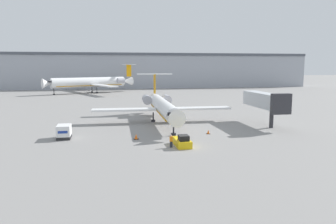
# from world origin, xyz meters

# --- Properties ---
(ground_plane) EXTENTS (600.00, 600.00, 0.00)m
(ground_plane) POSITION_xyz_m (0.00, 0.00, 0.00)
(ground_plane) COLOR gray
(terminal_building) EXTENTS (180.00, 16.80, 16.68)m
(terminal_building) POSITION_xyz_m (0.00, 120.00, 8.37)
(terminal_building) COLOR #9EA3AD
(terminal_building) RESTS_ON ground
(airplane_main) EXTENTS (26.38, 29.64, 8.91)m
(airplane_main) POSITION_xyz_m (0.49, 19.72, 3.15)
(airplane_main) COLOR white
(airplane_main) RESTS_ON ground
(pushback_tug) EXTENTS (1.84, 4.21, 1.65)m
(pushback_tug) POSITION_xyz_m (-0.08, 0.49, 0.59)
(pushback_tug) COLOR yellow
(pushback_tug) RESTS_ON ground
(luggage_cart) EXTENTS (1.92, 2.93, 2.02)m
(luggage_cart) POSITION_xyz_m (-16.20, 8.15, 1.01)
(luggage_cart) COLOR #232326
(luggage_cart) RESTS_ON ground
(worker_near_tug) EXTENTS (0.40, 0.24, 1.68)m
(worker_near_tug) POSITION_xyz_m (-1.66, 0.02, 0.87)
(worker_near_tug) COLOR #232838
(worker_near_tug) RESTS_ON ground
(traffic_cone_left) EXTENTS (0.73, 0.73, 0.76)m
(traffic_cone_left) POSITION_xyz_m (-5.78, 5.71, 0.36)
(traffic_cone_left) COLOR black
(traffic_cone_left) RESTS_ON ground
(traffic_cone_right) EXTENTS (0.56, 0.56, 0.66)m
(traffic_cone_right) POSITION_xyz_m (5.78, 7.42, 0.31)
(traffic_cone_right) COLOR black
(traffic_cone_right) RESTS_ON ground
(airplane_parked_far_left) EXTENTS (35.64, 36.66, 11.28)m
(airplane_parked_far_left) POSITION_xyz_m (-15.70, 90.80, 4.26)
(airplane_parked_far_left) COLOR white
(airplane_parked_far_left) RESTS_ON ground
(jet_bridge) EXTENTS (3.20, 12.76, 6.19)m
(jet_bridge) POSITION_xyz_m (18.09, 12.91, 4.45)
(jet_bridge) COLOR #2D2D33
(jet_bridge) RESTS_ON ground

